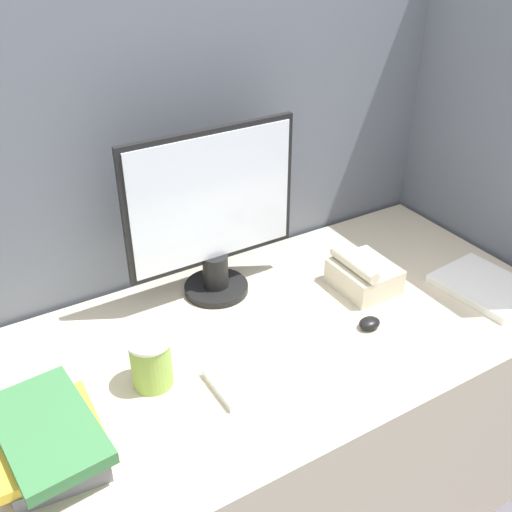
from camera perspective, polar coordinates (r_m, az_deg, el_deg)
The scene contains 10 objects.
cubicle_panel_rear at distance 1.83m, azimuth -6.00°, elevation 2.09°, with size 2.04×0.04×1.65m.
cubicle_panel_right at distance 2.06m, azimuth 21.40°, elevation 3.37°, with size 0.04×0.84×1.65m.
desk at distance 1.83m, azimuth 0.91°, elevation -16.43°, with size 1.64×0.78×0.73m.
monitor at distance 1.62m, azimuth -4.13°, elevation 3.70°, with size 0.49×0.18×0.49m.
keyboard at distance 1.49m, azimuth 2.87°, elevation -9.98°, with size 0.39×0.14×0.02m.
mouse at distance 1.62m, azimuth 10.76°, elevation -6.30°, with size 0.06×0.05×0.03m.
coffee_cup at distance 1.42m, azimuth -9.97°, elevation -9.88°, with size 0.10×0.10×0.13m.
book_stack at distance 1.33m, azimuth -19.10°, elevation -16.06°, with size 0.23×0.31×0.09m.
desk_telephone at distance 1.75m, azimuth 10.17°, elevation -1.79°, with size 0.16×0.18×0.11m.
paper_pile at distance 1.86m, azimuth 21.03°, elevation -2.71°, with size 0.23×0.28×0.02m.
Camera 1 is at (-0.65, -0.64, 1.73)m, focal length 42.00 mm.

